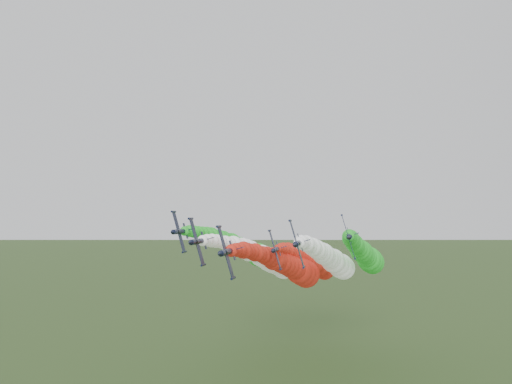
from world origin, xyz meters
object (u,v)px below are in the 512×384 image
at_px(jet_outer_left, 248,250).
at_px(jet_inner_right, 331,260).
at_px(jet_trail, 311,262).
at_px(jet_outer_right, 365,254).
at_px(jet_lead, 291,267).
at_px(jet_inner_left, 266,258).

bearing_deg(jet_outer_left, jet_inner_right, -20.74).
bearing_deg(jet_outer_left, jet_trail, 22.04).
xyz_separation_m(jet_inner_right, jet_outer_left, (-26.28, 9.95, 1.72)).
height_order(jet_outer_right, jet_trail, jet_outer_right).
distance_m(jet_lead, jet_outer_left, 25.23).
relative_size(jet_lead, jet_outer_right, 1.00).
xyz_separation_m(jet_lead, jet_outer_right, (20.27, 19.44, 2.22)).
height_order(jet_inner_right, jet_trail, jet_inner_right).
bearing_deg(jet_lead, jet_inner_right, 42.08).
bearing_deg(jet_outer_right, jet_lead, -136.19).
bearing_deg(jet_inner_left, jet_outer_left, 122.55).
bearing_deg(jet_outer_left, jet_inner_left, -57.45).
distance_m(jet_inner_left, jet_outer_left, 14.68).
relative_size(jet_lead, jet_inner_left, 1.00).
height_order(jet_outer_left, jet_trail, jet_outer_left).
bearing_deg(jet_outer_right, jet_outer_left, 179.87).
bearing_deg(jet_lead, jet_trail, 82.26).
bearing_deg(jet_outer_right, jet_inner_right, -134.40).
xyz_separation_m(jet_inner_left, jet_outer_left, (-7.86, 12.31, 1.47)).
distance_m(jet_inner_right, jet_trail, 19.22).
bearing_deg(jet_inner_left, jet_trail, 60.21).
xyz_separation_m(jet_outer_right, jet_trail, (-16.54, 7.94, -3.09)).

